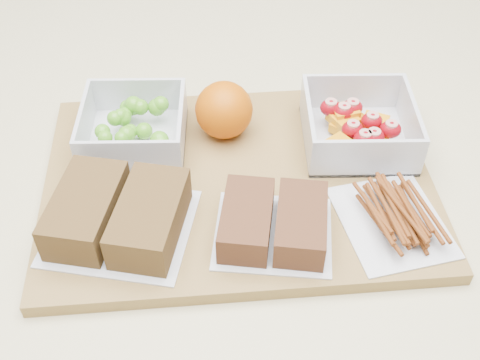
{
  "coord_description": "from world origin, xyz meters",
  "views": [
    {
      "loc": [
        0.0,
        -0.46,
        1.38
      ],
      "look_at": [
        0.01,
        -0.01,
        0.93
      ],
      "focal_mm": 45.0,
      "sensor_mm": 36.0,
      "label": 1
    }
  ],
  "objects_px": {
    "sandwich_bag_center": "(274,223)",
    "orange": "(224,110)",
    "grape_container": "(135,127)",
    "sandwich_bag_left": "(118,214)",
    "cutting_board": "(238,182)",
    "pretzel_bag": "(394,214)",
    "fruit_container": "(358,128)"
  },
  "relations": [
    {
      "from": "sandwich_bag_center",
      "to": "orange",
      "type": "bearing_deg",
      "value": 107.33
    },
    {
      "from": "grape_container",
      "to": "sandwich_bag_left",
      "type": "bearing_deg",
      "value": -91.1
    },
    {
      "from": "cutting_board",
      "to": "sandwich_bag_center",
      "type": "height_order",
      "value": "sandwich_bag_center"
    },
    {
      "from": "orange",
      "to": "grape_container",
      "type": "bearing_deg",
      "value": -172.25
    },
    {
      "from": "grape_container",
      "to": "sandwich_bag_center",
      "type": "distance_m",
      "value": 0.21
    },
    {
      "from": "pretzel_bag",
      "to": "fruit_container",
      "type": "bearing_deg",
      "value": 97.94
    },
    {
      "from": "grape_container",
      "to": "fruit_container",
      "type": "relative_size",
      "value": 0.94
    },
    {
      "from": "grape_container",
      "to": "sandwich_bag_left",
      "type": "height_order",
      "value": "grape_container"
    },
    {
      "from": "pretzel_bag",
      "to": "cutting_board",
      "type": "bearing_deg",
      "value": 156.24
    },
    {
      "from": "fruit_container",
      "to": "sandwich_bag_left",
      "type": "height_order",
      "value": "fruit_container"
    },
    {
      "from": "sandwich_bag_left",
      "to": "fruit_container",
      "type": "bearing_deg",
      "value": 26.66
    },
    {
      "from": "fruit_container",
      "to": "sandwich_bag_left",
      "type": "distance_m",
      "value": 0.29
    },
    {
      "from": "orange",
      "to": "pretzel_bag",
      "type": "bearing_deg",
      "value": -40.14
    },
    {
      "from": "orange",
      "to": "sandwich_bag_left",
      "type": "distance_m",
      "value": 0.18
    },
    {
      "from": "pretzel_bag",
      "to": "sandwich_bag_left",
      "type": "bearing_deg",
      "value": -179.27
    },
    {
      "from": "pretzel_bag",
      "to": "orange",
      "type": "bearing_deg",
      "value": 139.86
    },
    {
      "from": "grape_container",
      "to": "pretzel_bag",
      "type": "height_order",
      "value": "grape_container"
    },
    {
      "from": "sandwich_bag_left",
      "to": "sandwich_bag_center",
      "type": "bearing_deg",
      "value": -3.68
    },
    {
      "from": "cutting_board",
      "to": "sandwich_bag_left",
      "type": "relative_size",
      "value": 2.63
    },
    {
      "from": "pretzel_bag",
      "to": "sandwich_bag_center",
      "type": "bearing_deg",
      "value": -173.75
    },
    {
      "from": "grape_container",
      "to": "sandwich_bag_center",
      "type": "height_order",
      "value": "grape_container"
    },
    {
      "from": "orange",
      "to": "sandwich_bag_center",
      "type": "height_order",
      "value": "orange"
    },
    {
      "from": "fruit_container",
      "to": "sandwich_bag_center",
      "type": "height_order",
      "value": "fruit_container"
    },
    {
      "from": "fruit_container",
      "to": "orange",
      "type": "xyz_separation_m",
      "value": [
        -0.15,
        0.02,
        0.01
      ]
    },
    {
      "from": "cutting_board",
      "to": "sandwich_bag_center",
      "type": "relative_size",
      "value": 3.35
    },
    {
      "from": "sandwich_bag_left",
      "to": "cutting_board",
      "type": "bearing_deg",
      "value": 31.04
    },
    {
      "from": "grape_container",
      "to": "fruit_container",
      "type": "xyz_separation_m",
      "value": [
        0.25,
        -0.0,
        -0.0
      ]
    },
    {
      "from": "cutting_board",
      "to": "grape_container",
      "type": "bearing_deg",
      "value": 148.09
    },
    {
      "from": "pretzel_bag",
      "to": "grape_container",
      "type": "bearing_deg",
      "value": 154.46
    },
    {
      "from": "grape_container",
      "to": "sandwich_bag_left",
      "type": "distance_m",
      "value": 0.13
    },
    {
      "from": "sandwich_bag_center",
      "to": "pretzel_bag",
      "type": "height_order",
      "value": "sandwich_bag_center"
    },
    {
      "from": "fruit_container",
      "to": "sandwich_bag_center",
      "type": "bearing_deg",
      "value": -126.81
    }
  ]
}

